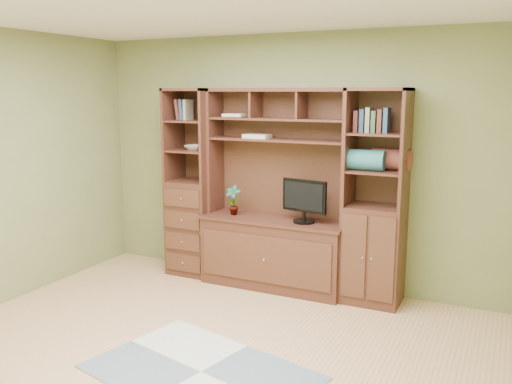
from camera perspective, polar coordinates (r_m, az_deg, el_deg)
The scene contains 11 objects.
room at distance 3.92m, azimuth -7.24°, elevation -0.05°, with size 4.60×4.10×2.64m.
center_hutch at distance 5.51m, azimuth 1.95°, elevation 0.19°, with size 1.54×0.53×2.05m, color #452218.
left_tower at distance 6.01m, azimuth -6.66°, elevation 0.99°, with size 0.50×0.45×2.05m, color #452218.
right_tower at distance 5.23m, azimuth 12.46°, elevation -0.61°, with size 0.55×0.45×2.05m, color #452218.
rug at distance 4.16m, azimuth -5.84°, elevation -18.37°, with size 1.59×1.06×0.01m, color #9DA2A3.
monitor at distance 5.36m, azimuth 5.12°, elevation -0.13°, with size 0.49×0.22×0.59m, color black.
orchid at distance 5.70m, azimuth -2.42°, elevation -0.87°, with size 0.17×0.11×0.31m, color #B4513C.
magazines at distance 5.62m, azimuth 0.15°, elevation 5.91°, with size 0.26×0.19×0.04m, color beige.
bowl at distance 5.94m, azimuth -6.45°, elevation 4.69°, with size 0.21×0.21×0.05m, color silver.
blanket_teal at distance 5.15m, azimuth 11.57°, elevation 3.32°, with size 0.33×0.19×0.19m, color #2B6C73.
blanket_red at distance 5.23m, azimuth 14.05°, elevation 3.37°, with size 0.36×0.20×0.20m, color brown.
Camera 1 is at (2.10, -3.23, 2.01)m, focal length 38.00 mm.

